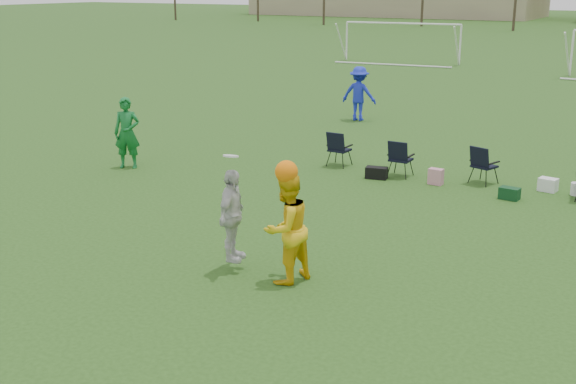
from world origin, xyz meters
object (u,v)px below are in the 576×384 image
Objects in this scene: fielder_green_near at (127,133)px; goal_left at (402,31)px; fielder_blue at (359,94)px; center_contest at (268,223)px.

fielder_green_near is 29.14m from goal_left.
fielder_blue is at bearing -78.23° from goal_left.
center_contest reaches higher than fielder_green_near.
center_contest is (7.26, -4.64, 0.03)m from fielder_green_near.
goal_left reaches higher than fielder_green_near.
center_contest is at bearing 103.64° from fielder_blue.
center_contest is (4.72, -14.16, 0.02)m from fielder_blue.
goal_left is at bearing 70.46° from fielder_green_near.
fielder_blue reaches higher than fielder_green_near.
fielder_blue is 14.93m from center_contest.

